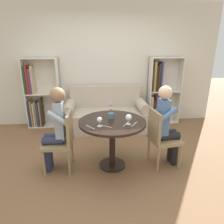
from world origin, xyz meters
The scene contains 17 objects.
ground_plane centered at (0.00, 0.00, 0.00)m, with size 16.00×16.00×0.00m, color brown.
back_wall centered at (0.00, 1.94, 1.35)m, with size 5.20×0.05×2.70m.
round_table centered at (0.00, 0.00, 0.61)m, with size 0.99×0.99×0.75m.
couch centered at (0.00, 1.51, 0.31)m, with size 1.81×0.80×0.92m.
bookshelf_left centered at (-1.49, 1.78, 0.70)m, with size 0.73×0.28×1.54m.
bookshelf_right centered at (1.29, 1.77, 0.69)m, with size 0.73×0.28×1.54m.
chair_left centered at (-0.74, -0.01, 0.49)m, with size 0.44×0.44×0.90m.
chair_right centered at (0.74, -0.03, 0.49)m, with size 0.47×0.47×0.90m.
person_left centered at (-0.82, 0.00, 0.67)m, with size 0.43×0.35×1.26m.
person_right centered at (0.82, -0.01, 0.67)m, with size 0.44×0.38×1.26m.
wine_glass_left centered at (-0.19, -0.18, 0.84)m, with size 0.07×0.07×0.13m.
wine_glass_right centered at (0.21, -0.15, 0.85)m, with size 0.09×0.09×0.15m.
flower_vase centered at (-0.01, 0.10, 0.83)m, with size 0.09×0.09×0.24m.
knife_left_setting centered at (0.30, -0.15, 0.75)m, with size 0.11×0.16×0.00m.
fork_left_setting centered at (0.18, -0.14, 0.75)m, with size 0.11×0.17×0.00m.
knife_right_setting centered at (-0.32, -0.20, 0.75)m, with size 0.12×0.16×0.00m.
fork_right_setting centered at (-0.11, -0.19, 0.75)m, with size 0.16×0.11×0.00m.
Camera 1 is at (-0.25, -2.69, 1.81)m, focal length 32.00 mm.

